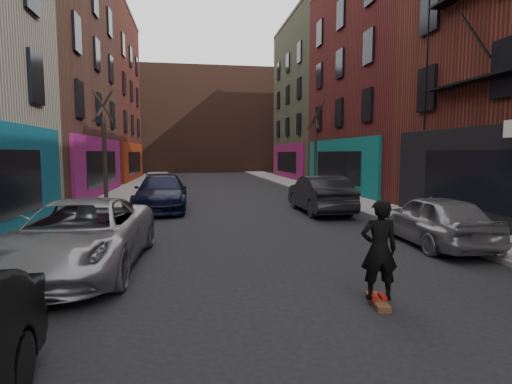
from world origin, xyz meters
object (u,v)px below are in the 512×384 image
object	(u,v)px
tree_left_far	(104,137)
skateboard	(377,302)
skateboarder	(379,250)
parked_left_far	(81,235)
parked_left_end	(162,193)
parked_right_end	(320,194)
parked_right_far	(434,220)
tree_right_far	(316,139)

from	to	relation	value
tree_left_far	skateboard	distance (m)	15.95
tree_left_far	skateboarder	world-z (taller)	tree_left_far
skateboard	parked_left_far	bearing A→B (deg)	160.56
parked_left_end	parked_right_end	xyz separation A→B (m)	(6.87, -1.88, 0.01)
tree_left_far	parked_right_end	world-z (taller)	tree_left_far
parked_right_far	parked_right_end	distance (m)	6.58
parked_right_end	parked_left_far	bearing A→B (deg)	43.48
tree_right_far	parked_right_far	bearing A→B (deg)	-95.74
tree_left_far	tree_right_far	bearing A→B (deg)	25.82
skateboard	skateboarder	size ratio (longest dim) A/B	0.46
parked_left_far	skateboard	distance (m)	6.41
parked_right_end	skateboard	world-z (taller)	parked_right_end
parked_right_far	skateboarder	size ratio (longest dim) A/B	2.47
tree_right_far	skateboard	xyz separation A→B (m)	(-5.21, -19.85, -3.48)
tree_left_far	parked_left_far	world-z (taller)	tree_left_far
parked_right_far	skateboard	xyz separation A→B (m)	(-3.61, -3.93, -0.68)
tree_left_far	parked_right_far	world-z (taller)	tree_left_far
parked_left_end	skateboarder	world-z (taller)	skateboarder
tree_left_far	skateboarder	xyz separation A→B (m)	(7.19, -13.85, -2.42)
tree_right_far	skateboard	size ratio (longest dim) A/B	8.50
tree_right_far	parked_left_end	bearing A→B (deg)	-141.99
parked_right_far	tree_left_far	bearing A→B (deg)	-39.79
parked_left_end	skateboarder	size ratio (longest dim) A/B	3.19
skateboard	parked_left_end	bearing A→B (deg)	119.16
parked_left_end	parked_right_far	bearing A→B (deg)	-45.97
tree_right_far	tree_left_far	bearing A→B (deg)	-154.18
tree_right_far	skateboard	bearing A→B (deg)	-104.72
tree_left_far	parked_left_end	bearing A→B (deg)	-29.89
tree_left_far	parked_left_far	xyz separation A→B (m)	(1.60, -10.80, -2.60)
tree_right_far	parked_left_end	size ratio (longest dim) A/B	1.23
tree_right_far	skateboarder	size ratio (longest dim) A/B	3.93
tree_right_far	parked_left_far	bearing A→B (deg)	-122.74
tree_right_far	parked_right_end	world-z (taller)	tree_right_far
parked_left_end	tree_left_far	bearing A→B (deg)	150.09
parked_left_end	parked_right_end	bearing A→B (deg)	-15.34
tree_right_far	parked_right_far	distance (m)	16.24
tree_left_far	parked_left_end	xyz separation A→B (m)	(2.72, -1.56, -2.58)
skateboard	tree_right_far	bearing A→B (deg)	84.47
parked_left_end	skateboard	distance (m)	13.09
skateboarder	parked_right_end	bearing A→B (deg)	-93.83
parked_right_far	skateboarder	xyz separation A→B (m)	(-3.61, -3.93, 0.24)
tree_right_far	parked_left_far	world-z (taller)	tree_right_far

